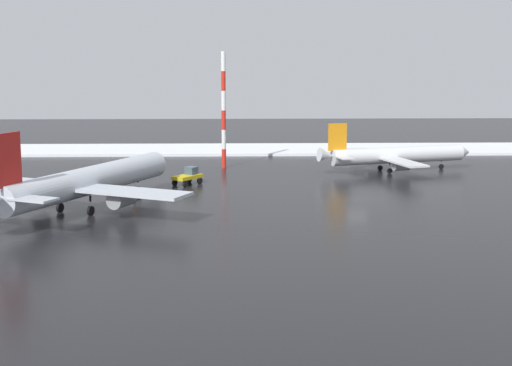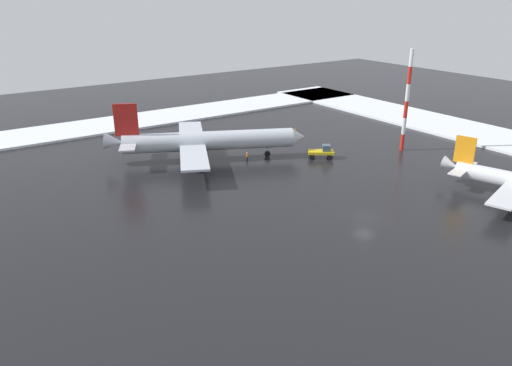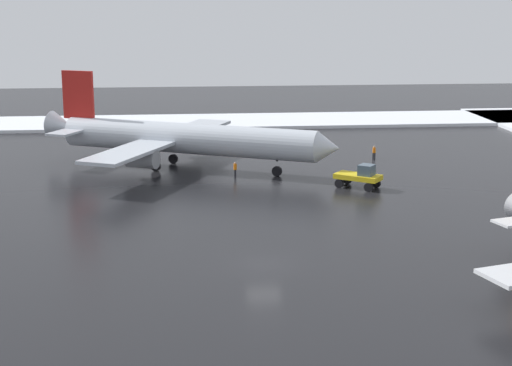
{
  "view_description": "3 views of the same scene",
  "coord_description": "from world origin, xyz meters",
  "px_view_note": "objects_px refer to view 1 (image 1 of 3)",
  "views": [
    {
      "loc": [
        15.65,
        98.76,
        19.15
      ],
      "look_at": [
        13.2,
        4.22,
        2.99
      ],
      "focal_mm": 55.0,
      "sensor_mm": 36.0,
      "label": 1
    },
    {
      "loc": [
        -41.72,
        46.48,
        28.53
      ],
      "look_at": [
        14.04,
        8.18,
        2.31
      ],
      "focal_mm": 35.0,
      "sensor_mm": 36.0,
      "label": 2
    },
    {
      "loc": [
        -53.65,
        5.73,
        18.68
      ],
      "look_at": [
        16.48,
        -1.0,
        2.17
      ],
      "focal_mm": 55.0,
      "sensor_mm": 36.0,
      "label": 3
    }
  ],
  "objects_px": {
    "airplane_foreground_jet": "(394,155)",
    "ground_crew_beside_wing": "(134,194)",
    "antenna_mast": "(224,110)",
    "ground_crew_by_nose_gear": "(96,173)",
    "airplane_far_rear": "(85,182)",
    "pushback_tug": "(188,176)"
  },
  "relations": [
    {
      "from": "airplane_foreground_jet",
      "to": "ground_crew_beside_wing",
      "type": "bearing_deg",
      "value": -164.35
    },
    {
      "from": "pushback_tug",
      "to": "antenna_mast",
      "type": "bearing_deg",
      "value": 19.46
    },
    {
      "from": "ground_crew_beside_wing",
      "to": "ground_crew_by_nose_gear",
      "type": "bearing_deg",
      "value": 9.27
    },
    {
      "from": "airplane_foreground_jet",
      "to": "ground_crew_by_nose_gear",
      "type": "bearing_deg",
      "value": 171.78
    },
    {
      "from": "airplane_far_rear",
      "to": "antenna_mast",
      "type": "height_order",
      "value": "antenna_mast"
    },
    {
      "from": "airplane_far_rear",
      "to": "ground_crew_by_nose_gear",
      "type": "relative_size",
      "value": 19.61
    },
    {
      "from": "ground_crew_by_nose_gear",
      "to": "airplane_foreground_jet",
      "type": "bearing_deg",
      "value": 31.02
    },
    {
      "from": "ground_crew_beside_wing",
      "to": "pushback_tug",
      "type": "bearing_deg",
      "value": -41.94
    },
    {
      "from": "airplane_foreground_jet",
      "to": "antenna_mast",
      "type": "height_order",
      "value": "antenna_mast"
    },
    {
      "from": "airplane_foreground_jet",
      "to": "antenna_mast",
      "type": "relative_size",
      "value": 1.39
    },
    {
      "from": "pushback_tug",
      "to": "antenna_mast",
      "type": "distance_m",
      "value": 18.43
    },
    {
      "from": "airplane_foreground_jet",
      "to": "ground_crew_by_nose_gear",
      "type": "height_order",
      "value": "airplane_foreground_jet"
    },
    {
      "from": "antenna_mast",
      "to": "airplane_foreground_jet",
      "type": "bearing_deg",
      "value": 170.49
    },
    {
      "from": "airplane_foreground_jet",
      "to": "antenna_mast",
      "type": "xyz_separation_m",
      "value": [
        27.05,
        -4.53,
        6.81
      ]
    },
    {
      "from": "antenna_mast",
      "to": "airplane_far_rear",
      "type": "bearing_deg",
      "value": 64.56
    },
    {
      "from": "airplane_foreground_jet",
      "to": "pushback_tug",
      "type": "distance_m",
      "value": 33.87
    },
    {
      "from": "airplane_far_rear",
      "to": "ground_crew_beside_wing",
      "type": "height_order",
      "value": "airplane_far_rear"
    },
    {
      "from": "pushback_tug",
      "to": "ground_crew_beside_wing",
      "type": "distance_m",
      "value": 13.75
    },
    {
      "from": "ground_crew_by_nose_gear",
      "to": "antenna_mast",
      "type": "bearing_deg",
      "value": 53.09
    },
    {
      "from": "airplane_foreground_jet",
      "to": "ground_crew_beside_wing",
      "type": "height_order",
      "value": "airplane_foreground_jet"
    },
    {
      "from": "airplane_foreground_jet",
      "to": "ground_crew_by_nose_gear",
      "type": "relative_size",
      "value": 15.33
    },
    {
      "from": "airplane_far_rear",
      "to": "pushback_tug",
      "type": "xyz_separation_m",
      "value": [
        -11.23,
        -18.04,
        -2.24
      ]
    }
  ]
}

